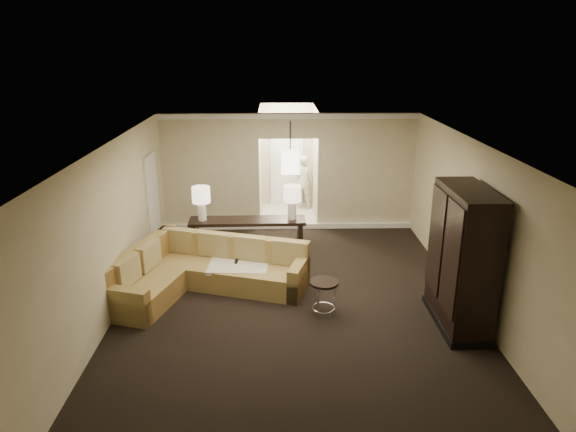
{
  "coord_description": "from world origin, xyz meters",
  "views": [
    {
      "loc": [
        -0.31,
        -7.87,
        4.32
      ],
      "look_at": [
        -0.08,
        1.2,
        1.25
      ],
      "focal_mm": 32.0,
      "sensor_mm": 36.0,
      "label": 1
    }
  ],
  "objects_px": {
    "coffee_table": "(240,271)",
    "console_table": "(248,236)",
    "armoire": "(462,262)",
    "drink_table": "(324,291)",
    "sectional_sofa": "(201,272)",
    "person": "(304,179)"
  },
  "relations": [
    {
      "from": "sectional_sofa",
      "to": "drink_table",
      "type": "height_order",
      "value": "sectional_sofa"
    },
    {
      "from": "sectional_sofa",
      "to": "person",
      "type": "distance_m",
      "value": 5.38
    },
    {
      "from": "sectional_sofa",
      "to": "armoire",
      "type": "distance_m",
      "value": 4.52
    },
    {
      "from": "sectional_sofa",
      "to": "person",
      "type": "bearing_deg",
      "value": 83.81
    },
    {
      "from": "drink_table",
      "to": "person",
      "type": "bearing_deg",
      "value": 90.26
    },
    {
      "from": "armoire",
      "to": "person",
      "type": "distance_m",
      "value": 6.56
    },
    {
      "from": "coffee_table",
      "to": "console_table",
      "type": "relative_size",
      "value": 0.49
    },
    {
      "from": "coffee_table",
      "to": "drink_table",
      "type": "bearing_deg",
      "value": -40.24
    },
    {
      "from": "coffee_table",
      "to": "person",
      "type": "height_order",
      "value": "person"
    },
    {
      "from": "coffee_table",
      "to": "console_table",
      "type": "bearing_deg",
      "value": 83.84
    },
    {
      "from": "console_table",
      "to": "armoire",
      "type": "bearing_deg",
      "value": -37.81
    },
    {
      "from": "sectional_sofa",
      "to": "drink_table",
      "type": "distance_m",
      "value": 2.36
    },
    {
      "from": "drink_table",
      "to": "person",
      "type": "xyz_separation_m",
      "value": [
        -0.03,
        5.85,
        0.39
      ]
    },
    {
      "from": "coffee_table",
      "to": "armoire",
      "type": "height_order",
      "value": "armoire"
    },
    {
      "from": "drink_table",
      "to": "person",
      "type": "height_order",
      "value": "person"
    },
    {
      "from": "console_table",
      "to": "person",
      "type": "xyz_separation_m",
      "value": [
        1.34,
        3.6,
        0.27
      ]
    },
    {
      "from": "sectional_sofa",
      "to": "console_table",
      "type": "bearing_deg",
      "value": 76.1
    },
    {
      "from": "sectional_sofa",
      "to": "drink_table",
      "type": "xyz_separation_m",
      "value": [
        2.16,
        -0.93,
        0.07
      ]
    },
    {
      "from": "armoire",
      "to": "person",
      "type": "height_order",
      "value": "armoire"
    },
    {
      "from": "armoire",
      "to": "coffee_table",
      "type": "bearing_deg",
      "value": 156.06
    },
    {
      "from": "coffee_table",
      "to": "person",
      "type": "distance_m",
      "value": 4.86
    },
    {
      "from": "coffee_table",
      "to": "person",
      "type": "bearing_deg",
      "value": 72.54
    }
  ]
}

